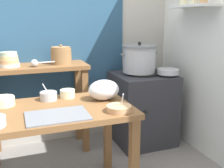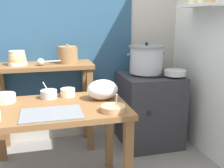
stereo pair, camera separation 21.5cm
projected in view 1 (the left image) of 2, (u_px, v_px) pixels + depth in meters
The scene contains 16 objects.
wall_back at pixel (57, 22), 2.78m from camera, with size 4.40×0.12×2.60m.
wall_right at pixel (218, 22), 2.41m from camera, with size 0.30×3.20×2.60m.
prep_table at pixel (54, 123), 1.90m from camera, with size 1.10×0.66×0.72m.
back_shelf_table at pixel (38, 87), 2.60m from camera, with size 0.96×0.40×0.90m.
stove_block at pixel (142, 108), 2.92m from camera, with size 0.60×0.61×0.78m.
steamer_pot at pixel (139, 59), 2.80m from camera, with size 0.41×0.36×0.32m.
clay_pot at pixel (61, 55), 2.61m from camera, with size 0.20×0.20×0.19m.
bowl_stack_enamel at pixel (9, 60), 2.45m from camera, with size 0.18×0.18×0.14m.
ladle at pixel (35, 63), 2.46m from camera, with size 0.25×0.07×0.07m.
serving_tray at pixel (57, 116), 1.72m from camera, with size 0.40×0.28×0.01m, color slate.
plastic_bag at pixel (104, 90), 2.06m from camera, with size 0.24×0.19×0.16m, color white.
wide_pan at pixel (168, 71), 2.73m from camera, with size 0.22×0.22×0.05m, color #B7BABF.
prep_bowl_0 at pixel (3, 101), 1.92m from camera, with size 0.16×0.16×0.07m.
prep_bowl_3 at pixel (48, 96), 2.05m from camera, with size 0.13×0.13×0.14m.
prep_bowl_4 at pixel (119, 108), 1.81m from camera, with size 0.17×0.17×0.13m.
prep_bowl_5 at pixel (68, 93), 2.12m from camera, with size 0.12×0.12×0.07m.
Camera 1 is at (-0.37, -1.79, 1.33)m, focal length 42.69 mm.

